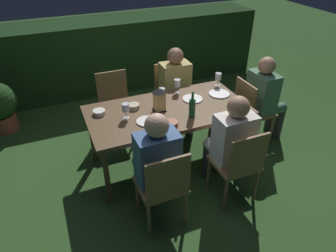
{
  "coord_description": "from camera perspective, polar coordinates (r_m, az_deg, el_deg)",
  "views": [
    {
      "loc": [
        -1.13,
        -2.7,
        2.42
      ],
      "look_at": [
        0.0,
        0.0,
        0.51
      ],
      "focal_mm": 32.89,
      "sensor_mm": 36.0,
      "label": 1
    }
  ],
  "objects": [
    {
      "name": "ground_plane",
      "position": [
        3.8,
        -0.0,
        -6.52
      ],
      "size": [
        16.0,
        16.0,
        0.0
      ],
      "primitive_type": "plane",
      "color": "#2D5123"
    },
    {
      "name": "plate_b",
      "position": [
        3.74,
        9.48,
        5.92
      ],
      "size": [
        0.25,
        0.25,
        0.01
      ],
      "primitive_type": "cylinder",
      "color": "white",
      "rests_on": "dining_table"
    },
    {
      "name": "bowl_bread",
      "position": [
        3.41,
        -6.4,
        3.7
      ],
      "size": [
        0.13,
        0.13,
        0.05
      ],
      "color": "#BCAD8E",
      "rests_on": "dining_table"
    },
    {
      "name": "person_in_cream",
      "position": [
        3.12,
        11.36,
        -2.51
      ],
      "size": [
        0.38,
        0.47,
        1.15
      ],
      "color": "white",
      "rests_on": "ground"
    },
    {
      "name": "wine_glass_c",
      "position": [
        3.47,
        -1.24,
        6.18
      ],
      "size": [
        0.08,
        0.08,
        0.17
      ],
      "color": "silver",
      "rests_on": "dining_table"
    },
    {
      "name": "person_in_green",
      "position": [
        4.07,
        17.59,
        5.4
      ],
      "size": [
        0.48,
        0.38,
        1.15
      ],
      "color": "#4C7A5B",
      "rests_on": "ground"
    },
    {
      "name": "chair_side_right_b",
      "position": [
        4.31,
        0.56,
        6.41
      ],
      "size": [
        0.42,
        0.4,
        0.87
      ],
      "color": "brown",
      "rests_on": "ground"
    },
    {
      "name": "person_in_blue",
      "position": [
        2.82,
        -2.4,
        -6.2
      ],
      "size": [
        0.38,
        0.47,
        1.15
      ],
      "color": "#426699",
      "rests_on": "ground"
    },
    {
      "name": "chair_head_far",
      "position": [
        4.02,
        15.05,
        3.06
      ],
      "size": [
        0.4,
        0.42,
        0.87
      ],
      "color": "brown",
      "rests_on": "ground"
    },
    {
      "name": "lantern_centerpiece",
      "position": [
        3.29,
        -1.64,
        5.2
      ],
      "size": [
        0.15,
        0.15,
        0.27
      ],
      "color": "black",
      "rests_on": "dining_table"
    },
    {
      "name": "plate_a",
      "position": [
        3.16,
        -3.99,
        0.87
      ],
      "size": [
        0.21,
        0.21,
        0.01
      ],
      "primitive_type": "cylinder",
      "color": "white",
      "rests_on": "dining_table"
    },
    {
      "name": "chair_side_right_a",
      "position": [
        4.1,
        -9.72,
        4.39
      ],
      "size": [
        0.42,
        0.4,
        0.87
      ],
      "color": "brown",
      "rests_on": "ground"
    },
    {
      "name": "wine_glass_a",
      "position": [
        3.9,
        9.29,
        8.93
      ],
      "size": [
        0.08,
        0.08,
        0.17
      ],
      "color": "silver",
      "rests_on": "dining_table"
    },
    {
      "name": "person_in_mustard",
      "position": [
        4.09,
        1.66,
        7.17
      ],
      "size": [
        0.38,
        0.47,
        1.15
      ],
      "color": "tan",
      "rests_on": "ground"
    },
    {
      "name": "wine_glass_b",
      "position": [
        3.69,
        1.73,
        7.87
      ],
      "size": [
        0.08,
        0.08,
        0.17
      ],
      "color": "silver",
      "rests_on": "dining_table"
    },
    {
      "name": "hedge_backdrop",
      "position": [
        5.54,
        -9.91,
        13.16
      ],
      "size": [
        5.08,
        0.8,
        1.16
      ],
      "primitive_type": "cube",
      "color": "#193816",
      "rests_on": "ground"
    },
    {
      "name": "wine_glass_d",
      "position": [
        3.19,
        -7.85,
        3.25
      ],
      "size": [
        0.08,
        0.08,
        0.17
      ],
      "color": "silver",
      "rests_on": "dining_table"
    },
    {
      "name": "chair_side_left_a",
      "position": [
        2.79,
        -0.88,
        -10.97
      ],
      "size": [
        0.42,
        0.4,
        0.87
      ],
      "color": "brown",
      "rests_on": "ground"
    },
    {
      "name": "bowl_salad",
      "position": [
        3.08,
        0.55,
        0.46
      ],
      "size": [
        0.14,
        0.14,
        0.05
      ],
      "color": "#9E5138",
      "rests_on": "dining_table"
    },
    {
      "name": "chair_side_left_b",
      "position": [
        3.09,
        12.99,
        -6.74
      ],
      "size": [
        0.42,
        0.4,
        0.87
      ],
      "color": "brown",
      "rests_on": "ground"
    },
    {
      "name": "green_bottle_on_table",
      "position": [
        3.19,
        4.5,
        3.35
      ],
      "size": [
        0.07,
        0.07,
        0.29
      ],
      "color": "#144723",
      "rests_on": "dining_table"
    },
    {
      "name": "plate_c",
      "position": [
        3.59,
        4.56,
        5.04
      ],
      "size": [
        0.23,
        0.23,
        0.01
      ],
      "primitive_type": "cylinder",
      "color": "silver",
      "rests_on": "dining_table"
    },
    {
      "name": "dining_table",
      "position": [
        3.41,
        -0.0,
        2.33
      ],
      "size": [
        1.77,
        0.89,
        0.74
      ],
      "color": "brown",
      "rests_on": "ground"
    },
    {
      "name": "bowl_olives",
      "position": [
        3.36,
        -12.65,
        2.54
      ],
      "size": [
        0.13,
        0.13,
        0.05
      ],
      "color": "silver",
      "rests_on": "dining_table"
    }
  ]
}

